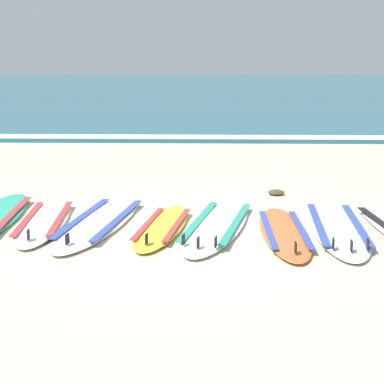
{
  "coord_description": "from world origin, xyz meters",
  "views": [
    {
      "loc": [
        0.29,
        -6.58,
        1.97
      ],
      "look_at": [
        0.09,
        0.73,
        0.25
      ],
      "focal_mm": 53.25,
      "sensor_mm": 36.0,
      "label": 1
    }
  ],
  "objects_px": {
    "surfboard_3": "(100,221)",
    "surfboard_7": "(337,227)",
    "surfboard_5": "(217,224)",
    "surfboard_6": "(284,232)",
    "surfboard_2": "(44,221)",
    "surfboard_4": "(163,227)"
  },
  "relations": [
    {
      "from": "surfboard_3",
      "to": "surfboard_5",
      "type": "xyz_separation_m",
      "value": [
        1.43,
        -0.12,
        0.0
      ]
    },
    {
      "from": "surfboard_3",
      "to": "surfboard_4",
      "type": "bearing_deg",
      "value": -15.76
    },
    {
      "from": "surfboard_2",
      "to": "surfboard_5",
      "type": "bearing_deg",
      "value": -2.85
    },
    {
      "from": "surfboard_3",
      "to": "surfboard_6",
      "type": "height_order",
      "value": "same"
    },
    {
      "from": "surfboard_5",
      "to": "surfboard_3",
      "type": "bearing_deg",
      "value": 175.34
    },
    {
      "from": "surfboard_4",
      "to": "surfboard_5",
      "type": "xyz_separation_m",
      "value": [
        0.65,
        0.1,
        0.0
      ]
    },
    {
      "from": "surfboard_7",
      "to": "surfboard_4",
      "type": "bearing_deg",
      "value": -178.66
    },
    {
      "from": "surfboard_6",
      "to": "surfboard_4",
      "type": "bearing_deg",
      "value": 172.92
    },
    {
      "from": "surfboard_2",
      "to": "surfboard_7",
      "type": "height_order",
      "value": "same"
    },
    {
      "from": "surfboard_2",
      "to": "surfboard_5",
      "type": "height_order",
      "value": "same"
    },
    {
      "from": "surfboard_2",
      "to": "surfboard_4",
      "type": "bearing_deg",
      "value": -8.14
    },
    {
      "from": "surfboard_2",
      "to": "surfboard_5",
      "type": "distance_m",
      "value": 2.12
    },
    {
      "from": "surfboard_5",
      "to": "surfboard_6",
      "type": "distance_m",
      "value": 0.81
    },
    {
      "from": "surfboard_2",
      "to": "surfboard_7",
      "type": "xyz_separation_m",
      "value": [
        3.53,
        -0.16,
        0.0
      ]
    },
    {
      "from": "surfboard_2",
      "to": "surfboard_3",
      "type": "bearing_deg",
      "value": 0.94
    },
    {
      "from": "surfboard_2",
      "to": "surfboard_6",
      "type": "height_order",
      "value": "same"
    },
    {
      "from": "surfboard_2",
      "to": "surfboard_7",
      "type": "relative_size",
      "value": 0.87
    },
    {
      "from": "surfboard_3",
      "to": "surfboard_7",
      "type": "bearing_deg",
      "value": -3.49
    },
    {
      "from": "surfboard_3",
      "to": "surfboard_4",
      "type": "distance_m",
      "value": 0.82
    },
    {
      "from": "surfboard_3",
      "to": "surfboard_5",
      "type": "distance_m",
      "value": 1.43
    },
    {
      "from": "surfboard_5",
      "to": "surfboard_6",
      "type": "height_order",
      "value": "same"
    },
    {
      "from": "surfboard_4",
      "to": "surfboard_5",
      "type": "height_order",
      "value": "same"
    }
  ]
}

